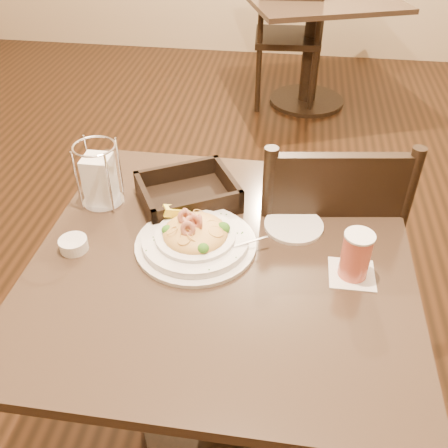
# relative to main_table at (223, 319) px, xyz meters

# --- Properties ---
(ground) EXTENTS (7.00, 7.00, 0.00)m
(ground) POSITION_rel_main_table_xyz_m (0.00, 0.00, -0.50)
(ground) COLOR black
(ground) RESTS_ON ground
(main_table) EXTENTS (0.90, 0.90, 0.73)m
(main_table) POSITION_rel_main_table_xyz_m (0.00, 0.00, 0.00)
(main_table) COLOR black
(main_table) RESTS_ON ground
(background_table) EXTENTS (1.16, 1.16, 0.73)m
(background_table) POSITION_rel_main_table_xyz_m (0.23, 2.52, 0.00)
(background_table) COLOR black
(background_table) RESTS_ON ground
(dining_chair_near) EXTENTS (0.48, 0.48, 0.93)m
(dining_chair_near) POSITION_rel_main_table_xyz_m (0.25, 0.34, -0.00)
(dining_chair_near) COLOR black
(dining_chair_near) RESTS_ON ground
(dining_chair_far) EXTENTS (0.45, 0.45, 0.93)m
(dining_chair_far) POSITION_rel_main_table_xyz_m (0.06, 2.47, -0.00)
(dining_chair_far) COLOR black
(dining_chair_far) RESTS_ON ground
(pasta_bowl) EXTENTS (0.33, 0.30, 0.10)m
(pasta_bowl) POSITION_rel_main_table_xyz_m (-0.07, 0.02, 0.26)
(pasta_bowl) COLOR white
(pasta_bowl) RESTS_ON main_table
(drink_glass) EXTENTS (0.11, 0.11, 0.12)m
(drink_glass) POSITION_rel_main_table_xyz_m (0.30, -0.02, 0.29)
(drink_glass) COLOR white
(drink_glass) RESTS_ON main_table
(bread_basket) EXTENTS (0.32, 0.30, 0.07)m
(bread_basket) POSITION_rel_main_table_xyz_m (-0.13, 0.20, 0.25)
(bread_basket) COLOR black
(bread_basket) RESTS_ON main_table
(napkin_caddy) EXTENTS (0.11, 0.11, 0.18)m
(napkin_caddy) POSITION_rel_main_table_xyz_m (-0.36, 0.17, 0.31)
(napkin_caddy) COLOR silver
(napkin_caddy) RESTS_ON main_table
(side_plate) EXTENTS (0.16, 0.16, 0.01)m
(side_plate) POSITION_rel_main_table_xyz_m (0.16, 0.13, 0.23)
(side_plate) COLOR white
(side_plate) RESTS_ON main_table
(butter_ramekin) EXTENTS (0.09, 0.09, 0.03)m
(butter_ramekin) POSITION_rel_main_table_xyz_m (-0.36, -0.03, 0.25)
(butter_ramekin) COLOR white
(butter_ramekin) RESTS_ON main_table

